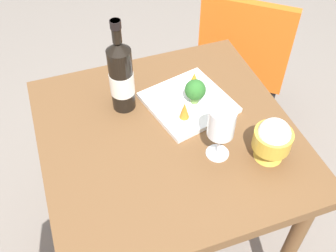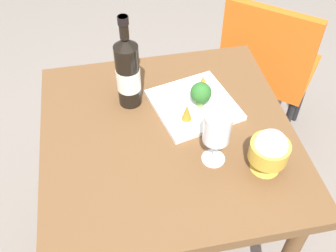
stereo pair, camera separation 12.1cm
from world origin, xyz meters
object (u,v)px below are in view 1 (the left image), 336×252
(chair_near_window, at_px, (244,56))
(wine_glass, at_px, (222,124))
(carrot_garnish_left, at_px, (184,110))
(carrot_garnish_right, at_px, (194,79))
(broccoli_floret, at_px, (195,90))
(rice_bowl, at_px, (273,139))
(wine_bottle, at_px, (121,76))
(serving_plate, at_px, (188,102))

(chair_near_window, height_order, wine_glass, wine_glass)
(carrot_garnish_left, xyz_separation_m, carrot_garnish_right, (0.13, -0.08, -0.00))
(wine_glass, xyz_separation_m, broccoli_floret, (0.21, -0.01, -0.06))
(chair_near_window, distance_m, broccoli_floret, 0.69)
(rice_bowl, relative_size, carrot_garnish_left, 2.37)
(rice_bowl, distance_m, broccoli_floret, 0.30)
(wine_bottle, bearing_deg, wine_glass, -144.63)
(wine_glass, distance_m, rice_bowl, 0.16)
(carrot_garnish_left, distance_m, carrot_garnish_right, 0.16)
(rice_bowl, bearing_deg, serving_plate, 26.50)
(wine_bottle, relative_size, broccoli_floret, 3.74)
(wine_glass, xyz_separation_m, serving_plate, (0.22, 0.00, -0.12))
(chair_near_window, height_order, rice_bowl, rice_bowl)
(wine_glass, relative_size, rice_bowl, 1.26)
(chair_near_window, xyz_separation_m, wine_bottle, (-0.37, 0.66, 0.35))
(rice_bowl, height_order, carrot_garnish_left, rice_bowl)
(wine_glass, distance_m, serving_plate, 0.25)
(chair_near_window, height_order, carrot_garnish_right, chair_near_window)
(wine_glass, relative_size, broccoli_floret, 2.09)
(carrot_garnish_right, bearing_deg, carrot_garnish_left, 146.82)
(chair_near_window, distance_m, wine_glass, 0.88)
(wine_glass, bearing_deg, broccoli_floret, -3.56)
(rice_bowl, bearing_deg, chair_near_window, -24.17)
(carrot_garnish_right, bearing_deg, serving_plate, 145.30)
(serving_plate, height_order, carrot_garnish_right, carrot_garnish_right)
(chair_near_window, relative_size, rice_bowl, 6.00)
(wine_glass, bearing_deg, serving_plate, 0.98)
(carrot_garnish_right, bearing_deg, chair_near_window, -48.45)
(wine_glass, height_order, carrot_garnish_left, wine_glass)
(rice_bowl, bearing_deg, carrot_garnish_right, 15.37)
(wine_glass, bearing_deg, chair_near_window, -34.79)
(carrot_garnish_right, bearing_deg, rice_bowl, -164.63)
(wine_glass, height_order, rice_bowl, wine_glass)
(broccoli_floret, relative_size, carrot_garnish_right, 1.60)
(wine_bottle, xyz_separation_m, carrot_garnish_right, (0.00, -0.25, -0.08))
(wine_bottle, relative_size, carrot_garnish_right, 5.97)
(rice_bowl, bearing_deg, wine_glass, 67.34)
(wine_bottle, bearing_deg, serving_plate, -107.73)
(rice_bowl, bearing_deg, wine_bottle, 44.65)
(wine_glass, xyz_separation_m, carrot_garnish_left, (0.16, 0.04, -0.08))
(wine_glass, height_order, serving_plate, wine_glass)
(serving_plate, relative_size, carrot_garnish_left, 5.03)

